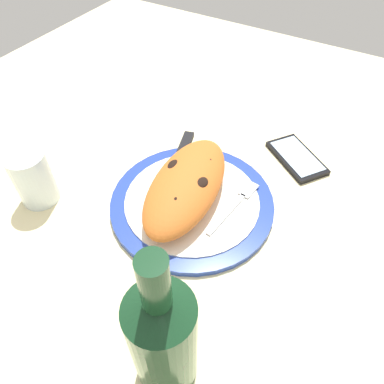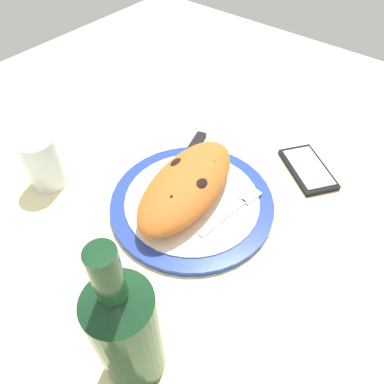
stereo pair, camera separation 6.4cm
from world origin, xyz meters
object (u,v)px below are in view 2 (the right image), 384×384
(plate, at_px, (192,202))
(smartphone, at_px, (308,169))
(calzone, at_px, (186,185))
(wine_bottle, at_px, (126,332))
(water_glass, at_px, (44,165))
(knife, at_px, (187,160))
(fork, at_px, (236,208))

(plate, distance_m, smartphone, 0.25)
(calzone, relative_size, wine_bottle, 1.01)
(calzone, distance_m, smartphone, 0.26)
(plate, bearing_deg, wine_bottle, -156.08)
(plate, distance_m, water_glass, 0.28)
(water_glass, bearing_deg, knife, -42.30)
(fork, xyz_separation_m, water_glass, (-0.16, 0.32, 0.03))
(fork, bearing_deg, smartphone, -15.40)
(plate, bearing_deg, fork, -66.53)
(calzone, relative_size, fork, 1.76)
(calzone, height_order, water_glass, water_glass)
(knife, distance_m, wine_bottle, 0.39)
(plate, xyz_separation_m, water_glass, (-0.13, 0.25, 0.04))
(plate, distance_m, fork, 0.08)
(fork, height_order, knife, knife)
(fork, bearing_deg, water_glass, 115.94)
(smartphone, bearing_deg, wine_bottle, 178.91)
(fork, xyz_separation_m, wine_bottle, (-0.29, -0.04, 0.09))
(calzone, distance_m, fork, 0.10)
(water_glass, bearing_deg, fork, -64.06)
(smartphone, height_order, wine_bottle, wine_bottle)
(plate, height_order, water_glass, water_glass)
(plate, xyz_separation_m, wine_bottle, (-0.26, -0.11, 0.10))
(knife, distance_m, smartphone, 0.24)
(calzone, bearing_deg, knife, 38.90)
(fork, bearing_deg, plate, 113.47)
(fork, xyz_separation_m, knife, (0.04, 0.14, 0.00))
(plate, relative_size, wine_bottle, 1.12)
(plate, distance_m, calzone, 0.04)
(calzone, height_order, wine_bottle, wine_bottle)
(plate, relative_size, smartphone, 2.05)
(fork, distance_m, wine_bottle, 0.31)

